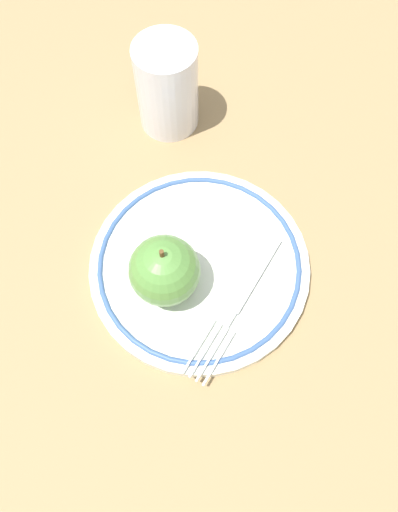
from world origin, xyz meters
name	(u,v)px	position (x,y,z in m)	size (l,w,h in m)	color
ground_plane	(207,277)	(0.00, 0.00, 0.00)	(2.00, 2.00, 0.00)	#93774E
plate	(199,266)	(-0.01, 0.00, 0.01)	(0.25, 0.25, 0.02)	silver
apple_red_whole	(164,271)	(-0.02, -0.04, 0.05)	(0.08, 0.08, 0.08)	#548A3D
fork	(240,301)	(0.05, 0.00, 0.02)	(0.08, 0.18, 0.00)	silver
drinking_glass	(167,87)	(-0.20, 0.11, 0.06)	(0.08, 0.08, 0.12)	white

